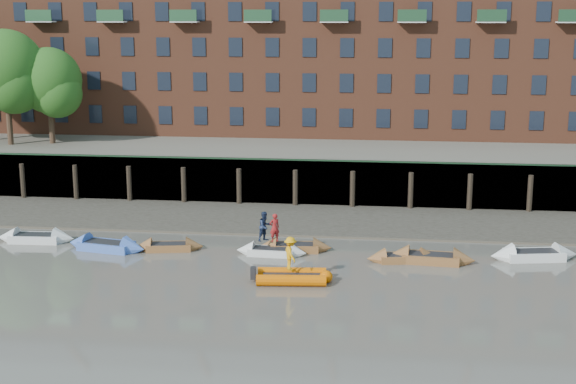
% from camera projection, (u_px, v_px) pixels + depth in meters
% --- Properties ---
extents(ground, '(220.00, 220.00, 0.00)m').
position_uv_depth(ground, '(287.00, 323.00, 35.04)').
color(ground, '#5B574F').
rests_on(ground, ground).
extents(foreshore, '(110.00, 8.00, 0.50)m').
position_uv_depth(foreshore, '(319.00, 220.00, 52.49)').
color(foreshore, '#3D382F').
rests_on(foreshore, ground).
extents(mud_band, '(110.00, 1.60, 0.10)m').
position_uv_depth(mud_band, '(315.00, 234.00, 49.19)').
color(mud_band, '#4C4336').
rests_on(mud_band, ground).
extents(river_wall, '(110.00, 1.23, 3.30)m').
position_uv_depth(river_wall, '(325.00, 183.00, 56.39)').
color(river_wall, '#2D2A26').
rests_on(river_wall, ground).
extents(bank_terrace, '(110.00, 28.00, 3.20)m').
position_uv_depth(bank_terrace, '(336.00, 151.00, 69.59)').
color(bank_terrace, '#5E594D').
rests_on(bank_terrace, ground).
extents(apartment_terrace, '(80.60, 15.56, 20.98)m').
position_uv_depth(apartment_terrace, '(338.00, 19.00, 68.11)').
color(apartment_terrace, brown).
rests_on(apartment_terrace, bank_terrace).
extents(tree_cluster, '(11.76, 7.74, 9.40)m').
position_uv_depth(tree_cluster, '(3.00, 69.00, 62.52)').
color(tree_cluster, '#3A281C').
rests_on(tree_cluster, bank_terrace).
extents(rowboat_0, '(4.67, 1.55, 1.34)m').
position_uv_depth(rowboat_0, '(36.00, 238.00, 47.52)').
color(rowboat_0, silver).
rests_on(rowboat_0, ground).
extents(rowboat_1, '(4.99, 2.29, 1.40)m').
position_uv_depth(rowboat_1, '(106.00, 246.00, 45.87)').
color(rowboat_1, '#4166C0').
rests_on(rowboat_1, ground).
extents(rowboat_2, '(4.09, 1.83, 1.15)m').
position_uv_depth(rowboat_2, '(169.00, 247.00, 45.83)').
color(rowboat_2, brown).
rests_on(rowboat_2, ground).
extents(rowboat_3, '(4.04, 1.37, 1.16)m').
position_uv_depth(rowboat_3, '(271.00, 251.00, 44.92)').
color(rowboat_3, silver).
rests_on(rowboat_3, ground).
extents(rowboat_4, '(4.30, 1.54, 1.22)m').
position_uv_depth(rowboat_4, '(295.00, 247.00, 45.68)').
color(rowboat_4, brown).
rests_on(rowboat_4, ground).
extents(rowboat_5, '(4.15, 1.88, 1.16)m').
position_uv_depth(rowboat_5, '(403.00, 258.00, 43.74)').
color(rowboat_5, brown).
rests_on(rowboat_5, ground).
extents(rowboat_6, '(4.85, 1.79, 1.38)m').
position_uv_depth(rowboat_6, '(431.00, 258.00, 43.57)').
color(rowboat_6, brown).
rests_on(rowboat_6, ground).
extents(rowboat_7, '(5.05, 2.30, 1.41)m').
position_uv_depth(rowboat_7, '(534.00, 255.00, 44.10)').
color(rowboat_7, silver).
rests_on(rowboat_7, ground).
extents(rib_tender, '(3.88, 2.08, 0.66)m').
position_uv_depth(rib_tender, '(295.00, 277.00, 40.38)').
color(rib_tender, '#D45B01').
rests_on(rib_tender, ground).
extents(person_rower_a, '(0.70, 0.63, 1.61)m').
position_uv_depth(person_rower_a, '(275.00, 228.00, 44.65)').
color(person_rower_a, maroon).
rests_on(person_rower_a, rowboat_3).
extents(person_rower_b, '(1.02, 1.04, 1.69)m').
position_uv_depth(person_rower_b, '(265.00, 226.00, 44.76)').
color(person_rower_b, '#19233F').
rests_on(person_rower_b, rowboat_3).
extents(person_rib_crew, '(1.04, 1.27, 1.71)m').
position_uv_depth(person_rib_crew, '(290.00, 254.00, 40.20)').
color(person_rib_crew, orange).
rests_on(person_rib_crew, rib_tender).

